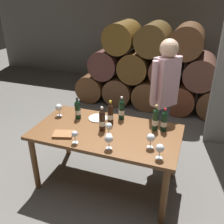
{
  "coord_description": "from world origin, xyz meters",
  "views": [
    {
      "loc": [
        0.91,
        -2.33,
        2.23
      ],
      "look_at": [
        0.0,
        0.2,
        0.91
      ],
      "focal_mm": 39.88,
      "sensor_mm": 36.0,
      "label": 1
    }
  ],
  "objects_px": {
    "wine_bottle_2": "(110,114)",
    "wine_glass_1": "(151,138)",
    "wine_bottle_1": "(78,110)",
    "wine_bottle_3": "(164,121)",
    "serving_plate": "(98,118)",
    "wine_glass_5": "(75,134)",
    "wine_glass_2": "(109,126)",
    "tasting_notebook": "(63,134)",
    "dining_table": "(106,137)",
    "wine_bottle_5": "(155,119)",
    "wine_bottle_0": "(122,110)",
    "sommelier_presenting": "(165,91)",
    "wine_bottle_4": "(102,120)",
    "wine_glass_0": "(59,108)",
    "wine_glass_3": "(109,139)",
    "wine_glass_4": "(160,149)"
  },
  "relations": [
    {
      "from": "wine_bottle_2",
      "to": "wine_glass_1",
      "type": "distance_m",
      "value": 0.66
    },
    {
      "from": "wine_bottle_1",
      "to": "wine_bottle_2",
      "type": "distance_m",
      "value": 0.44
    },
    {
      "from": "wine_bottle_3",
      "to": "serving_plate",
      "type": "xyz_separation_m",
      "value": [
        -0.83,
        0.02,
        -0.12
      ]
    },
    {
      "from": "wine_bottle_3",
      "to": "wine_glass_5",
      "type": "distance_m",
      "value": 1.02
    },
    {
      "from": "wine_glass_2",
      "to": "serving_plate",
      "type": "height_order",
      "value": "wine_glass_2"
    },
    {
      "from": "tasting_notebook",
      "to": "serving_plate",
      "type": "distance_m",
      "value": 0.55
    },
    {
      "from": "dining_table",
      "to": "wine_bottle_5",
      "type": "bearing_deg",
      "value": 22.08
    },
    {
      "from": "wine_bottle_0",
      "to": "sommelier_presenting",
      "type": "relative_size",
      "value": 0.18
    },
    {
      "from": "wine_bottle_4",
      "to": "wine_bottle_3",
      "type": "bearing_deg",
      "value": 19.29
    },
    {
      "from": "wine_bottle_5",
      "to": "wine_glass_0",
      "type": "bearing_deg",
      "value": -177.31
    },
    {
      "from": "wine_glass_0",
      "to": "dining_table",
      "type": "bearing_deg",
      "value": -12.34
    },
    {
      "from": "wine_bottle_3",
      "to": "wine_glass_5",
      "type": "height_order",
      "value": "wine_bottle_3"
    },
    {
      "from": "wine_glass_3",
      "to": "wine_bottle_2",
      "type": "bearing_deg",
      "value": 108.5
    },
    {
      "from": "wine_bottle_5",
      "to": "wine_bottle_2",
      "type": "bearing_deg",
      "value": -176.33
    },
    {
      "from": "wine_bottle_5",
      "to": "wine_glass_4",
      "type": "xyz_separation_m",
      "value": [
        0.15,
        -0.53,
        -0.02
      ]
    },
    {
      "from": "sommelier_presenting",
      "to": "wine_bottle_0",
      "type": "bearing_deg",
      "value": -138.23
    },
    {
      "from": "wine_glass_0",
      "to": "serving_plate",
      "type": "bearing_deg",
      "value": 10.27
    },
    {
      "from": "wine_glass_2",
      "to": "wine_glass_1",
      "type": "bearing_deg",
      "value": -10.31
    },
    {
      "from": "wine_glass_0",
      "to": "wine_glass_1",
      "type": "bearing_deg",
      "value": -14.25
    },
    {
      "from": "wine_glass_1",
      "to": "wine_glass_2",
      "type": "distance_m",
      "value": 0.5
    },
    {
      "from": "wine_bottle_0",
      "to": "wine_bottle_5",
      "type": "xyz_separation_m",
      "value": [
        0.45,
        -0.13,
        0.0
      ]
    },
    {
      "from": "wine_bottle_2",
      "to": "wine_glass_3",
      "type": "xyz_separation_m",
      "value": [
        0.17,
        -0.51,
        -0.02
      ]
    },
    {
      "from": "wine_glass_3",
      "to": "wine_glass_4",
      "type": "xyz_separation_m",
      "value": [
        0.52,
        0.01,
        -0.0
      ]
    },
    {
      "from": "wine_bottle_2",
      "to": "wine_glass_1",
      "type": "bearing_deg",
      "value": -31.35
    },
    {
      "from": "wine_bottle_1",
      "to": "wine_glass_0",
      "type": "bearing_deg",
      "value": -175.82
    },
    {
      "from": "wine_bottle_3",
      "to": "dining_table",
      "type": "bearing_deg",
      "value": -159.7
    },
    {
      "from": "wine_glass_0",
      "to": "wine_glass_4",
      "type": "xyz_separation_m",
      "value": [
        1.38,
        -0.47,
        -0.0
      ]
    },
    {
      "from": "wine_bottle_5",
      "to": "wine_glass_4",
      "type": "bearing_deg",
      "value": -74.63
    },
    {
      "from": "wine_glass_0",
      "to": "tasting_notebook",
      "type": "relative_size",
      "value": 0.74
    },
    {
      "from": "wine_bottle_2",
      "to": "wine_glass_4",
      "type": "height_order",
      "value": "wine_bottle_2"
    },
    {
      "from": "wine_bottle_1",
      "to": "wine_bottle_4",
      "type": "bearing_deg",
      "value": -24.01
    },
    {
      "from": "wine_glass_1",
      "to": "sommelier_presenting",
      "type": "height_order",
      "value": "sommelier_presenting"
    },
    {
      "from": "wine_bottle_2",
      "to": "sommelier_presenting",
      "type": "height_order",
      "value": "sommelier_presenting"
    },
    {
      "from": "wine_bottle_2",
      "to": "wine_bottle_3",
      "type": "xyz_separation_m",
      "value": [
        0.64,
        0.05,
        -0.01
      ]
    },
    {
      "from": "dining_table",
      "to": "sommelier_presenting",
      "type": "distance_m",
      "value": 0.99
    },
    {
      "from": "wine_bottle_5",
      "to": "sommelier_presenting",
      "type": "distance_m",
      "value": 0.56
    },
    {
      "from": "wine_glass_5",
      "to": "wine_glass_0",
      "type": "bearing_deg",
      "value": 134.16
    },
    {
      "from": "dining_table",
      "to": "wine_bottle_2",
      "type": "distance_m",
      "value": 0.29
    },
    {
      "from": "wine_glass_5",
      "to": "tasting_notebook",
      "type": "height_order",
      "value": "wine_glass_5"
    },
    {
      "from": "wine_bottle_2",
      "to": "wine_bottle_5",
      "type": "relative_size",
      "value": 0.96
    },
    {
      "from": "wine_bottle_2",
      "to": "wine_glass_3",
      "type": "bearing_deg",
      "value": -71.5
    },
    {
      "from": "sommelier_presenting",
      "to": "wine_bottle_2",
      "type": "bearing_deg",
      "value": -133.77
    },
    {
      "from": "wine_bottle_5",
      "to": "wine_glass_5",
      "type": "xyz_separation_m",
      "value": [
        -0.75,
        -0.56,
        -0.03
      ]
    },
    {
      "from": "dining_table",
      "to": "wine_glass_2",
      "type": "distance_m",
      "value": 0.22
    },
    {
      "from": "wine_bottle_3",
      "to": "wine_glass_2",
      "type": "bearing_deg",
      "value": -151.45
    },
    {
      "from": "tasting_notebook",
      "to": "sommelier_presenting",
      "type": "distance_m",
      "value": 1.41
    },
    {
      "from": "serving_plate",
      "to": "wine_glass_3",
      "type": "bearing_deg",
      "value": -57.69
    },
    {
      "from": "wine_bottle_1",
      "to": "wine_glass_1",
      "type": "relative_size",
      "value": 1.73
    },
    {
      "from": "wine_glass_2",
      "to": "wine_glass_3",
      "type": "xyz_separation_m",
      "value": [
        0.1,
        -0.25,
        0.01
      ]
    },
    {
      "from": "wine_bottle_1",
      "to": "wine_glass_0",
      "type": "height_order",
      "value": "wine_bottle_1"
    }
  ]
}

